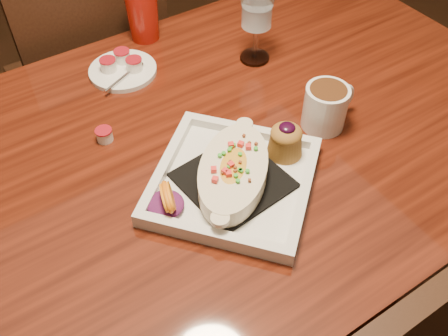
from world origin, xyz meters
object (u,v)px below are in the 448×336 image
plate (237,173)px  coffee_mug (327,105)px  red_tumbler (143,13)px  table (201,178)px  goblet (257,13)px  chair_far (95,80)px  saucer (122,68)px

plate → coffee_mug: size_ratio=3.16×
plate → red_tumbler: size_ratio=2.91×
table → goblet: 0.38m
red_tumbler → coffee_mug: bearing=-72.0°
chair_far → plate: (0.01, -0.75, 0.27)m
chair_far → goblet: (0.26, -0.45, 0.36)m
plate → saucer: (-0.03, 0.42, -0.02)m
coffee_mug → plate: bearing=-175.0°
red_tumbler → plate: bearing=-98.8°
goblet → red_tumbler: (-0.17, 0.22, -0.05)m
goblet → chair_far: bearing=119.9°
table → chair_far: (-0.00, 0.63, -0.15)m
saucer → red_tumbler: (0.11, 0.10, 0.06)m
saucer → red_tumbler: bearing=42.6°
coffee_mug → red_tumbler: red_tumbler is taller
saucer → red_tumbler: size_ratio=1.15×
coffee_mug → goblet: size_ratio=0.71×
table → plate: 0.17m
coffee_mug → red_tumbler: 0.51m
chair_far → goblet: size_ratio=5.35×
saucer → coffee_mug: bearing=-55.1°
plate → coffee_mug: 0.24m
chair_far → coffee_mug: 0.81m
red_tumbler → chair_far: bearing=110.6°
plate → goblet: size_ratio=2.24×
goblet → red_tumbler: size_ratio=1.30×
coffee_mug → red_tumbler: size_ratio=0.92×
coffee_mug → saucer: 0.47m
plate → red_tumbler: red_tumbler is taller
red_tumbler → goblet: bearing=-52.1°
table → coffee_mug: bearing=-19.5°
chair_far → red_tumbler: size_ratio=6.93×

